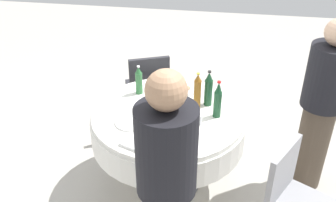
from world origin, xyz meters
TOP-DOWN VIEW (x-y plane):
  - ground_plane at (0.00, 0.00)m, footprint 10.00×10.00m
  - dining_table at (0.00, 0.00)m, footprint 1.25×1.25m
  - bottle_dark_green_south at (-0.30, -0.18)m, footprint 0.07×0.07m
  - bottle_dark_green_rear at (-0.05, 0.01)m, footprint 0.06×0.06m
  - bottle_green_west at (0.30, -0.27)m, footprint 0.06×0.06m
  - bottle_amber_far at (-0.22, -0.13)m, footprint 0.06×0.06m
  - bottle_dark_green_outer at (-0.39, -0.01)m, footprint 0.06×0.06m
  - wine_glass_far at (0.03, -0.04)m, footprint 0.08×0.08m
  - wine_glass_outer at (-0.26, 0.24)m, footprint 0.06×0.06m
  - plate_near at (0.26, 0.20)m, footprint 0.24×0.24m
  - plate_front at (-0.09, -0.38)m, footprint 0.21×0.21m
  - spoon_rear at (0.42, -0.02)m, footprint 0.09×0.17m
  - spoon_west at (-0.07, 0.18)m, footprint 0.18×0.07m
  - knife_far at (0.14, -0.25)m, footprint 0.18×0.03m
  - folded_napkin at (0.17, 0.44)m, footprint 0.20×0.20m
  - person_south at (-1.20, -0.22)m, footprint 0.34×0.34m
  - person_rear at (-0.16, 0.95)m, footprint 0.34×0.34m
  - chair_north at (-0.95, 0.54)m, footprint 0.54×0.54m
  - chair_east at (0.35, -0.81)m, footprint 0.53×0.53m

SIDE VIEW (x-z plane):
  - ground_plane at x=0.00m, z-range 0.00..0.00m
  - chair_north at x=-0.95m, z-range 0.08..0.95m
  - chair_east at x=0.35m, z-range 0.08..0.95m
  - dining_table at x=0.00m, z-range 0.22..0.96m
  - spoon_rear at x=0.42m, z-range 0.74..0.74m
  - spoon_west at x=-0.07m, z-range 0.74..0.74m
  - knife_far at x=0.14m, z-range 0.74..0.74m
  - plate_near at x=0.26m, z-range 0.74..0.76m
  - plate_front at x=-0.09m, z-range 0.73..0.77m
  - folded_napkin at x=0.17m, z-range 0.74..0.76m
  - person_south at x=-1.20m, z-range 0.03..1.55m
  - person_rear at x=-0.16m, z-range 0.04..1.63m
  - wine_glass_far at x=0.03m, z-range 0.77..0.91m
  - wine_glass_outer at x=-0.26m, z-range 0.77..0.92m
  - bottle_green_west at x=0.30m, z-range 0.73..0.99m
  - bottle_dark_green_rear at x=-0.05m, z-range 0.73..1.01m
  - bottle_dark_green_south at x=-0.30m, z-range 0.73..1.04m
  - bottle_amber_far at x=-0.22m, z-range 0.73..1.04m
  - bottle_dark_green_outer at x=-0.39m, z-range 0.73..1.04m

